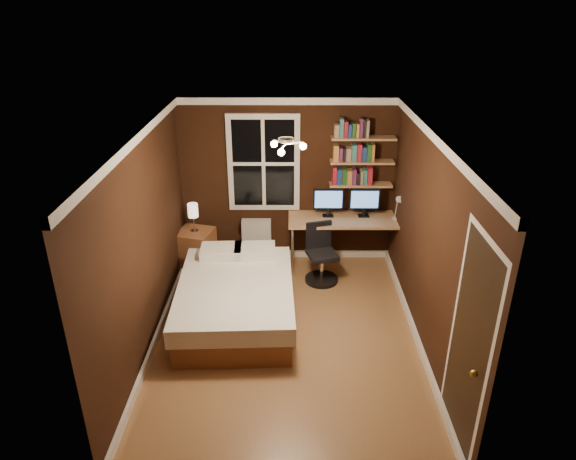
{
  "coord_description": "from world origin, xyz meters",
  "views": [
    {
      "loc": [
        0.04,
        -5.16,
        3.84
      ],
      "look_at": [
        0.02,
        0.45,
        1.22
      ],
      "focal_mm": 32.0,
      "sensor_mm": 36.0,
      "label": 1
    }
  ],
  "objects_px": {
    "bed": "(236,299)",
    "bedside_lamp": "(193,218)",
    "nightstand": "(196,250)",
    "monitor_left": "(328,203)",
    "desk_lamp": "(398,207)",
    "radiator": "(257,240)",
    "monitor_right": "(364,203)",
    "desk": "(345,222)",
    "office_chair": "(321,260)"
  },
  "relations": [
    {
      "from": "bedside_lamp",
      "to": "monitor_left",
      "type": "xyz_separation_m",
      "value": [
        1.98,
        0.14,
        0.18
      ]
    },
    {
      "from": "bedside_lamp",
      "to": "monitor_left",
      "type": "height_order",
      "value": "monitor_left"
    },
    {
      "from": "desk",
      "to": "monitor_right",
      "type": "relative_size",
      "value": 3.75
    },
    {
      "from": "bedside_lamp",
      "to": "desk_lamp",
      "type": "height_order",
      "value": "desk_lamp"
    },
    {
      "from": "monitor_left",
      "to": "monitor_right",
      "type": "distance_m",
      "value": 0.53
    },
    {
      "from": "desk",
      "to": "radiator",
      "type": "bearing_deg",
      "value": 170.74
    },
    {
      "from": "bed",
      "to": "nightstand",
      "type": "xyz_separation_m",
      "value": [
        -0.73,
        1.34,
        0.02
      ]
    },
    {
      "from": "monitor_right",
      "to": "office_chair",
      "type": "distance_m",
      "value": 1.07
    },
    {
      "from": "radiator",
      "to": "desk",
      "type": "distance_m",
      "value": 1.41
    },
    {
      "from": "monitor_right",
      "to": "desk",
      "type": "bearing_deg",
      "value": -162.9
    },
    {
      "from": "desk",
      "to": "desk_lamp",
      "type": "relative_size",
      "value": 3.83
    },
    {
      "from": "monitor_left",
      "to": "desk_lamp",
      "type": "relative_size",
      "value": 1.02
    },
    {
      "from": "office_chair",
      "to": "bed",
      "type": "bearing_deg",
      "value": -155.05
    },
    {
      "from": "nightstand",
      "to": "monitor_left",
      "type": "xyz_separation_m",
      "value": [
        1.98,
        0.14,
        0.71
      ]
    },
    {
      "from": "monitor_right",
      "to": "desk_lamp",
      "type": "distance_m",
      "value": 0.49
    },
    {
      "from": "bedside_lamp",
      "to": "monitor_left",
      "type": "relative_size",
      "value": 0.97
    },
    {
      "from": "radiator",
      "to": "desk",
      "type": "bearing_deg",
      "value": -9.26
    },
    {
      "from": "nightstand",
      "to": "office_chair",
      "type": "height_order",
      "value": "office_chair"
    },
    {
      "from": "desk",
      "to": "monitor_left",
      "type": "xyz_separation_m",
      "value": [
        -0.26,
        0.08,
        0.27
      ]
    },
    {
      "from": "desk_lamp",
      "to": "radiator",
      "type": "bearing_deg",
      "value": 171.5
    },
    {
      "from": "monitor_left",
      "to": "office_chair",
      "type": "height_order",
      "value": "monitor_left"
    },
    {
      "from": "desk",
      "to": "bedside_lamp",
      "type": "bearing_deg",
      "value": -178.5
    },
    {
      "from": "desk",
      "to": "monitor_left",
      "type": "distance_m",
      "value": 0.38
    },
    {
      "from": "bed",
      "to": "desk",
      "type": "height_order",
      "value": "desk"
    },
    {
      "from": "bedside_lamp",
      "to": "monitor_right",
      "type": "height_order",
      "value": "monitor_right"
    },
    {
      "from": "bed",
      "to": "bedside_lamp",
      "type": "distance_m",
      "value": 1.62
    },
    {
      "from": "bedside_lamp",
      "to": "radiator",
      "type": "relative_size",
      "value": 0.65
    },
    {
      "from": "monitor_left",
      "to": "radiator",
      "type": "bearing_deg",
      "value": 172.95
    },
    {
      "from": "bed",
      "to": "radiator",
      "type": "height_order",
      "value": "bed"
    },
    {
      "from": "nightstand",
      "to": "bedside_lamp",
      "type": "height_order",
      "value": "bedside_lamp"
    },
    {
      "from": "desk",
      "to": "office_chair",
      "type": "xyz_separation_m",
      "value": [
        -0.37,
        -0.41,
        -0.42
      ]
    },
    {
      "from": "office_chair",
      "to": "nightstand",
      "type": "bearing_deg",
      "value": 153.14
    },
    {
      "from": "office_chair",
      "to": "monitor_left",
      "type": "bearing_deg",
      "value": 60.76
    },
    {
      "from": "bedside_lamp",
      "to": "desk",
      "type": "xyz_separation_m",
      "value": [
        2.23,
        0.06,
        -0.09
      ]
    },
    {
      "from": "monitor_left",
      "to": "desk_lamp",
      "type": "bearing_deg",
      "value": -10.08
    },
    {
      "from": "desk",
      "to": "monitor_right",
      "type": "bearing_deg",
      "value": 17.1
    },
    {
      "from": "nightstand",
      "to": "bedside_lamp",
      "type": "bearing_deg",
      "value": -75.56
    },
    {
      "from": "nightstand",
      "to": "desk_lamp",
      "type": "xyz_separation_m",
      "value": [
        2.97,
        -0.03,
        0.71
      ]
    },
    {
      "from": "bed",
      "to": "monitor_right",
      "type": "height_order",
      "value": "monitor_right"
    },
    {
      "from": "bed",
      "to": "radiator",
      "type": "relative_size",
      "value": 3.04
    },
    {
      "from": "desk_lamp",
      "to": "office_chair",
      "type": "relative_size",
      "value": 0.5
    },
    {
      "from": "monitor_left",
      "to": "nightstand",
      "type": "bearing_deg",
      "value": -175.88
    },
    {
      "from": "bedside_lamp",
      "to": "monitor_right",
      "type": "xyz_separation_m",
      "value": [
        2.51,
        0.14,
        0.18
      ]
    },
    {
      "from": "nightstand",
      "to": "monitor_left",
      "type": "height_order",
      "value": "monitor_left"
    },
    {
      "from": "bed",
      "to": "monitor_left",
      "type": "bearing_deg",
      "value": 47.55
    },
    {
      "from": "bed",
      "to": "nightstand",
      "type": "height_order",
      "value": "bed"
    },
    {
      "from": "nightstand",
      "to": "radiator",
      "type": "bearing_deg",
      "value": 31.54
    },
    {
      "from": "desk",
      "to": "desk_lamp",
      "type": "distance_m",
      "value": 0.79
    },
    {
      "from": "bed",
      "to": "radiator",
      "type": "xyz_separation_m",
      "value": [
        0.17,
        1.62,
        0.05
      ]
    },
    {
      "from": "radiator",
      "to": "desk_lamp",
      "type": "relative_size",
      "value": 1.52
    }
  ]
}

